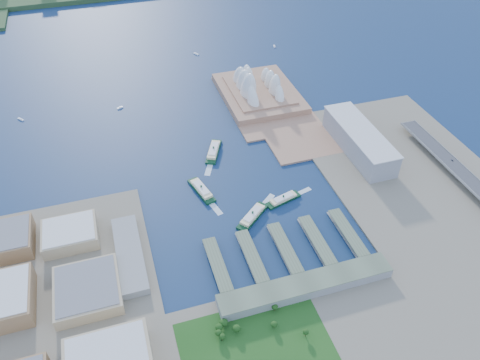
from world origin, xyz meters
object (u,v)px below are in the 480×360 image
object	(u,v)px
ferry_a	(201,189)
car_c	(452,160)
ferry_d	(283,198)
opera_house	(259,81)
ferry_b	(214,150)
toaster_building	(359,140)
ferry_c	(253,215)

from	to	relation	value
ferry_a	car_c	size ratio (longest dim) A/B	14.28
ferry_d	car_c	distance (m)	258.78
opera_house	ferry_a	size ratio (longest dim) A/B	3.11
opera_house	ferry_b	xyz separation A→B (m)	(-121.21, -137.43, -26.34)
ferry_d	car_c	bearing A→B (deg)	-107.39
ferry_a	ferry_b	distance (m)	90.21
ferry_b	toaster_building	bearing A→B (deg)	8.55
ferry_c	car_c	size ratio (longest dim) A/B	14.22
opera_house	toaster_building	world-z (taller)	opera_house
toaster_building	car_c	xyz separation A→B (m)	(109.00, -78.63, -5.06)
ferry_b	ferry_c	bearing A→B (deg)	-60.45
toaster_building	ferry_b	xyz separation A→B (m)	(-211.21, 62.57, -14.84)
ferry_c	car_c	distance (m)	308.63
ferry_d	opera_house	bearing A→B (deg)	-27.91
toaster_building	car_c	distance (m)	134.50
opera_house	toaster_building	xyz separation A→B (m)	(90.00, -200.00, -11.50)
ferry_c	car_c	world-z (taller)	car_c
toaster_building	ferry_b	distance (m)	220.78
ferry_c	opera_house	bearing A→B (deg)	-60.83
ferry_c	ferry_d	xyz separation A→B (m)	(49.90, 18.24, -0.61)
ferry_d	ferry_c	bearing A→B (deg)	94.58
opera_house	ferry_c	size ratio (longest dim) A/B	3.12
ferry_b	ferry_d	world-z (taller)	ferry_b
car_c	ferry_a	bearing A→B (deg)	170.53
car_c	ferry_d	bearing A→B (deg)	178.11
ferry_d	car_c	xyz separation A→B (m)	(258.42, -8.52, 10.60)
ferry_b	car_c	world-z (taller)	car_c
car_c	opera_house	bearing A→B (deg)	125.53
ferry_a	ferry_c	world-z (taller)	ferry_a
toaster_building	ferry_d	bearing A→B (deg)	-154.86
opera_house	ferry_b	distance (m)	185.13
ferry_a	ferry_d	size ratio (longest dim) A/B	1.13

